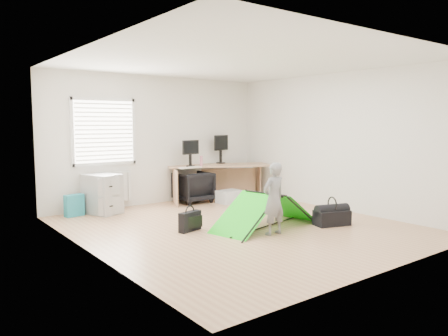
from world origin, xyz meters
TOP-DOWN VIEW (x-y plane):
  - ground at (0.00, 0.00)m, footprint 5.50×5.50m
  - back_wall at (0.00, 2.75)m, footprint 5.00×0.02m
  - window at (-1.20, 2.71)m, footprint 1.20×0.06m
  - radiator at (-1.20, 2.67)m, footprint 1.00×0.12m
  - desk at (1.30, 2.34)m, footprint 2.39×1.59m
  - filing_cabinet at (-1.41, 2.38)m, footprint 0.69×0.78m
  - monitor_left at (0.57, 2.36)m, footprint 0.45×0.16m
  - monitor_right at (1.54, 2.57)m, footprint 0.51×0.26m
  - keyboard at (0.40, 2.10)m, footprint 0.49×0.18m
  - thermos at (0.81, 2.29)m, footprint 0.08×0.08m
  - office_chair at (0.62, 2.33)m, footprint 0.73×0.75m
  - person at (0.11, -0.73)m, footprint 0.42×0.28m
  - kite at (0.32, -0.32)m, footprint 1.98×1.20m
  - storage_crate at (1.19, 1.80)m, footprint 0.51×0.38m
  - tote_bag at (-1.92, 2.46)m, footprint 0.36×0.20m
  - laptop_bag at (-0.81, 0.24)m, footprint 0.44×0.24m
  - white_box at (-0.23, -0.30)m, footprint 0.12×0.12m
  - duffel_bag at (1.32, -0.88)m, footprint 0.65×0.45m

SIDE VIEW (x-z plane):
  - ground at x=0.00m, z-range 0.00..0.00m
  - white_box at x=-0.23m, z-range 0.00..0.11m
  - duffel_bag at x=1.32m, z-range 0.00..0.26m
  - storage_crate at x=1.19m, z-range 0.00..0.27m
  - laptop_bag at x=-0.81m, z-range 0.00..0.31m
  - tote_bag at x=-1.92m, z-range 0.00..0.41m
  - kite at x=0.32m, z-range 0.00..0.57m
  - office_chair at x=0.62m, z-range 0.00..0.66m
  - filing_cabinet at x=-1.41m, z-range 0.00..0.75m
  - desk at x=1.30m, z-range 0.00..0.78m
  - radiator at x=-1.20m, z-range 0.15..0.75m
  - person at x=0.11m, z-range 0.00..1.12m
  - keyboard at x=0.40m, z-range 0.78..0.80m
  - thermos at x=0.81m, z-range 0.78..1.01m
  - monitor_left at x=0.57m, z-range 0.78..1.20m
  - monitor_right at x=1.54m, z-range 0.78..1.26m
  - back_wall at x=0.00m, z-range 0.00..2.70m
  - window at x=-1.20m, z-range 0.95..2.15m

